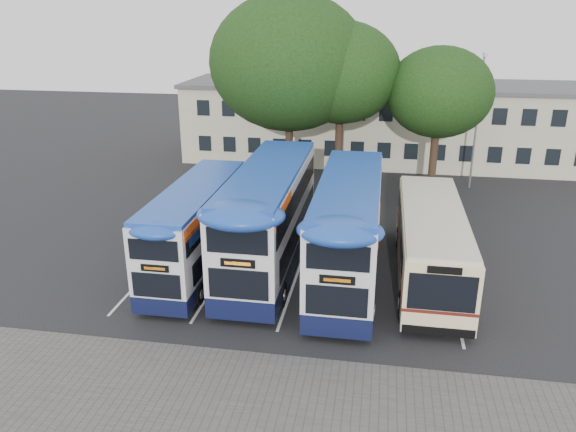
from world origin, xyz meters
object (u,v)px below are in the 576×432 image
(tree_right, at_px, (439,93))
(bus_dd_left, at_px, (197,225))
(bus_single, at_px, (431,239))
(lamp_post, at_px, (478,115))
(bus_dd_right, at_px, (348,226))
(bus_dd_mid, at_px, (269,213))
(tree_left, at_px, (289,63))
(tree_mid, at_px, (341,73))

(tree_right, bearing_deg, bus_dd_left, -132.61)
(bus_single, bearing_deg, bus_dd_left, -174.56)
(lamp_post, height_order, bus_dd_right, lamp_post)
(lamp_post, bearing_deg, tree_right, -134.05)
(bus_dd_mid, relative_size, bus_dd_right, 1.04)
(bus_dd_left, relative_size, bus_single, 0.89)
(tree_left, relative_size, bus_dd_right, 1.14)
(tree_left, xyz_separation_m, bus_single, (8.51, -11.51, -6.66))
(tree_left, xyz_separation_m, tree_mid, (3.26, 0.16, -0.59))
(tree_mid, relative_size, bus_dd_left, 1.12)
(tree_mid, distance_m, tree_right, 6.17)
(lamp_post, height_order, tree_mid, tree_mid)
(tree_left, height_order, bus_single, tree_left)
(bus_dd_left, relative_size, bus_dd_right, 0.88)
(tree_mid, bearing_deg, bus_single, -65.79)
(tree_mid, height_order, bus_single, tree_mid)
(tree_left, bearing_deg, lamp_post, 14.03)
(lamp_post, xyz_separation_m, bus_single, (-3.71, -14.57, -3.20))
(bus_dd_mid, distance_m, bus_single, 7.55)
(bus_dd_left, bearing_deg, tree_mid, 66.49)
(bus_dd_left, bearing_deg, lamp_post, 47.11)
(bus_single, bearing_deg, tree_right, 85.93)
(lamp_post, xyz_separation_m, tree_right, (-2.89, -2.98, 1.81))
(tree_left, distance_m, bus_dd_right, 14.48)
(tree_mid, xyz_separation_m, bus_dd_right, (1.51, -12.48, -5.36))
(bus_dd_left, height_order, bus_dd_right, bus_dd_right)
(lamp_post, relative_size, tree_mid, 0.81)
(tree_mid, bearing_deg, bus_dd_mid, -100.90)
(tree_left, distance_m, tree_mid, 3.32)
(bus_dd_right, xyz_separation_m, bus_single, (3.74, 0.80, -0.71))
(tree_mid, relative_size, bus_single, 1.00)
(tree_left, xyz_separation_m, tree_right, (9.33, 0.07, -1.65))
(tree_right, distance_m, bus_single, 12.65)
(tree_left, bearing_deg, bus_dd_left, -100.24)
(bus_dd_right, bearing_deg, lamp_post, 64.14)
(tree_left, height_order, bus_dd_mid, tree_left)
(tree_mid, xyz_separation_m, bus_dd_mid, (-2.26, -11.72, -5.27))
(tree_mid, distance_m, bus_dd_mid, 13.05)
(bus_dd_left, xyz_separation_m, bus_dd_mid, (3.27, 0.98, 0.41))
(bus_dd_mid, bearing_deg, bus_single, 0.36)
(tree_left, xyz_separation_m, bus_dd_left, (-2.27, -12.54, -6.27))
(bus_dd_right, bearing_deg, tree_left, 111.18)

